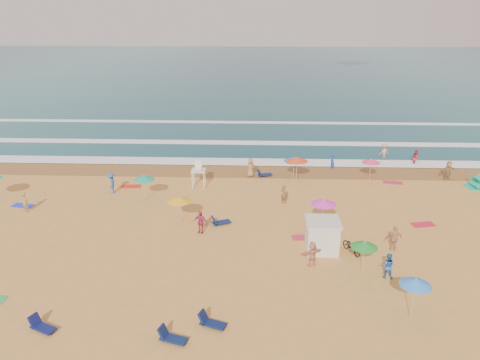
{
  "coord_description": "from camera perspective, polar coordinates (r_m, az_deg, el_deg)",
  "views": [
    {
      "loc": [
        -0.01,
        -30.15,
        15.13
      ],
      "look_at": [
        -1.39,
        6.0,
        1.5
      ],
      "focal_mm": 35.0,
      "sensor_mm": 36.0,
      "label": 1
    }
  ],
  "objects": [
    {
      "name": "towels",
      "position": [
        31.73,
        2.21,
        -7.82
      ],
      "size": [
        43.55,
        25.99,
        0.03
      ],
      "color": "red",
      "rests_on": "ground"
    },
    {
      "name": "bicycle",
      "position": [
        31.34,
        13.45,
        -7.86
      ],
      "size": [
        1.34,
        1.9,
        0.95
      ],
      "primitive_type": "imported",
      "rotation": [
        0.0,
        0.0,
        0.44
      ],
      "color": "black",
      "rests_on": "ground"
    },
    {
      "name": "ground",
      "position": [
        33.73,
        1.99,
        -6.02
      ],
      "size": [
        220.0,
        220.0,
        0.0
      ],
      "primitive_type": "plane",
      "color": "gold",
      "rests_on": "ground"
    },
    {
      "name": "beach_umbrellas",
      "position": [
        35.77,
        11.12,
        -1.18
      ],
      "size": [
        59.37,
        23.34,
        0.77
      ],
      "color": "#21902C",
      "rests_on": "ground"
    },
    {
      "name": "beachgoers",
      "position": [
        37.81,
        4.47,
        -1.69
      ],
      "size": [
        48.1,
        27.23,
        2.03
      ],
      "color": "#9F7449",
      "rests_on": "ground"
    },
    {
      "name": "cabana_roof",
      "position": [
        30.57,
        10.09,
        -5.01
      ],
      "size": [
        2.2,
        2.2,
        0.12
      ],
      "primitive_type": "cube",
      "color": "silver",
      "rests_on": "cabana"
    },
    {
      "name": "lifeguard_stand",
      "position": [
        41.09,
        -5.07,
        0.52
      ],
      "size": [
        1.2,
        1.2,
        2.1
      ],
      "primitive_type": null,
      "color": "white",
      "rests_on": "ground"
    },
    {
      "name": "wet_sand",
      "position": [
        45.25,
        2.08,
        1.11
      ],
      "size": [
        220.0,
        220.0,
        0.0
      ],
      "primitive_type": "plane",
      "color": "olive",
      "rests_on": "ground"
    },
    {
      "name": "cabana",
      "position": [
        31.04,
        9.97,
        -6.78
      ],
      "size": [
        2.0,
        2.0,
        2.0
      ],
      "primitive_type": "cube",
      "color": "silver",
      "rests_on": "ground"
    },
    {
      "name": "surf_foam",
      "position": [
        53.62,
        2.12,
        4.35
      ],
      "size": [
        200.0,
        18.7,
        0.05
      ],
      "color": "white",
      "rests_on": "ground"
    },
    {
      "name": "ocean",
      "position": [
        115.15,
        2.24,
        13.08
      ],
      "size": [
        220.0,
        140.0,
        0.18
      ],
      "primitive_type": "cube",
      "color": "#0C4756",
      "rests_on": "ground"
    },
    {
      "name": "loungers",
      "position": [
        30.47,
        14.99,
        -9.54
      ],
      "size": [
        44.12,
        24.13,
        0.34
      ],
      "color": "#101752",
      "rests_on": "ground"
    }
  ]
}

